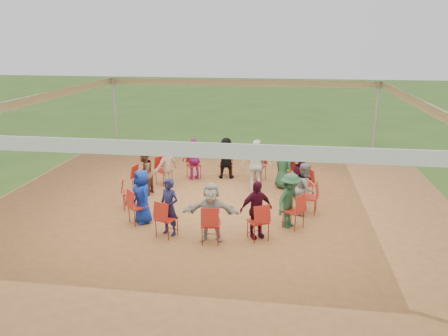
# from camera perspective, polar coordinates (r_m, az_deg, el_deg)

# --- Properties ---
(ground) EXTENTS (80.00, 80.00, 0.00)m
(ground) POSITION_cam_1_polar(r_m,az_deg,el_deg) (12.45, -0.50, -4.62)
(ground) COLOR #2E4F18
(ground) RESTS_ON ground
(dirt_patch) EXTENTS (13.00, 13.00, 0.00)m
(dirt_patch) POSITION_cam_1_polar(r_m,az_deg,el_deg) (12.45, -0.50, -4.60)
(dirt_patch) COLOR brown
(dirt_patch) RESTS_ON ground
(tent) EXTENTS (10.33, 10.33, 3.00)m
(tent) POSITION_cam_1_polar(r_m,az_deg,el_deg) (11.79, -0.53, 6.18)
(tent) COLOR #B2B2B7
(tent) RESTS_ON ground
(chair_0) EXTENTS (0.54, 0.53, 0.90)m
(chair_0) POSITION_cam_1_polar(r_m,az_deg,el_deg) (12.85, 10.50, -2.09)
(chair_0) COLOR #AF2015
(chair_0) RESTS_ON ground
(chair_1) EXTENTS (0.61, 0.61, 0.90)m
(chair_1) POSITION_cam_1_polar(r_m,az_deg,el_deg) (13.75, 8.11, -0.72)
(chair_1) COLOR #AF2015
(chair_1) RESTS_ON ground
(chair_2) EXTENTS (0.55, 0.56, 0.90)m
(chair_2) POSITION_cam_1_polar(r_m,az_deg,el_deg) (14.37, 4.52, 0.17)
(chair_2) COLOR #AF2015
(chair_2) RESTS_ON ground
(chair_3) EXTENTS (0.45, 0.47, 0.90)m
(chair_3) POSITION_cam_1_polar(r_m,az_deg,el_deg) (14.64, 0.32, 0.53)
(chair_3) COLOR #AF2015
(chair_3) RESTS_ON ground
(chair_4) EXTENTS (0.58, 0.59, 0.90)m
(chair_4) POSITION_cam_1_polar(r_m,az_deg,el_deg) (14.52, -3.98, 0.35)
(chair_4) COLOR #AF2015
(chair_4) RESTS_ON ground
(chair_5) EXTENTS (0.60, 0.60, 0.90)m
(chair_5) POSITION_cam_1_polar(r_m,az_deg,el_deg) (14.03, -7.87, -0.36)
(chair_5) COLOR #AF2015
(chair_5) RESTS_ON ground
(chair_6) EXTENTS (0.50, 0.48, 0.90)m
(chair_6) POSITION_cam_1_polar(r_m,az_deg,el_deg) (13.22, -10.78, -1.57)
(chair_6) COLOR #AF2015
(chair_6) RESTS_ON ground
(chair_7) EXTENTS (0.54, 0.53, 0.90)m
(chair_7) POSITION_cam_1_polar(r_m,az_deg,el_deg) (12.22, -12.10, -3.17)
(chair_7) COLOR #AF2015
(chair_7) RESTS_ON ground
(chair_8) EXTENTS (0.61, 0.61, 0.90)m
(chair_8) POSITION_cam_1_polar(r_m,az_deg,el_deg) (11.20, -11.15, -4.97)
(chair_8) COLOR #AF2015
(chair_8) RESTS_ON ground
(chair_9) EXTENTS (0.55, 0.56, 0.90)m
(chair_9) POSITION_cam_1_polar(r_m,az_deg,el_deg) (10.38, -7.53, -6.56)
(chair_9) COLOR #AF2015
(chair_9) RESTS_ON ground
(chair_10) EXTENTS (0.45, 0.47, 0.90)m
(chair_10) POSITION_cam_1_polar(r_m,az_deg,el_deg) (10.00, -1.73, -7.36)
(chair_10) COLOR #AF2015
(chair_10) RESTS_ON ground
(chair_11) EXTENTS (0.58, 0.59, 0.90)m
(chair_11) POSITION_cam_1_polar(r_m,az_deg,el_deg) (10.17, 4.48, -6.97)
(chair_11) COLOR #AF2015
(chair_11) RESTS_ON ground
(chair_12) EXTENTS (0.60, 0.60, 0.90)m
(chair_12) POSITION_cam_1_polar(r_m,az_deg,el_deg) (10.85, 9.07, -5.59)
(chair_12) COLOR #AF2015
(chair_12) RESTS_ON ground
(chair_13) EXTENTS (0.50, 0.48, 0.90)m
(chair_13) POSITION_cam_1_polar(r_m,az_deg,el_deg) (11.82, 11.02, -3.80)
(chair_13) COLOR #AF2015
(chair_13) RESTS_ON ground
(person_seated_0) EXTENTS (0.57, 0.76, 1.39)m
(person_seated_0) POSITION_cam_1_polar(r_m,az_deg,el_deg) (12.73, 10.05, -1.05)
(person_seated_0) COLOR #3B081A
(person_seated_0) RESTS_ON ground
(person_seated_1) EXTENTS (0.74, 0.76, 1.39)m
(person_seated_1) POSITION_cam_1_polar(r_m,az_deg,el_deg) (13.60, 7.78, 0.19)
(person_seated_1) COLOR #234E30
(person_seated_1) RESTS_ON ground
(person_seated_2) EXTENTS (0.59, 0.50, 1.39)m
(person_seated_2) POSITION_cam_1_polar(r_m,az_deg,el_deg) (14.20, 4.34, 1.01)
(person_seated_2) COLOR slate
(person_seated_2) RESTS_ON ground
(person_seated_3) EXTENTS (1.32, 0.57, 1.39)m
(person_seated_3) POSITION_cam_1_polar(r_m,az_deg,el_deg) (14.46, 0.29, 1.35)
(person_seated_3) COLOR black
(person_seated_3) RESTS_ON ground
(person_seated_4) EXTENTS (0.91, 0.76, 1.39)m
(person_seated_4) POSITION_cam_1_polar(r_m,az_deg,el_deg) (14.34, -3.86, 1.18)
(person_seated_4) COLOR #9A1B7D
(person_seated_4) RESTS_ON ground
(person_seated_5) EXTENTS (0.88, 0.99, 1.39)m
(person_seated_5) POSITION_cam_1_polar(r_m,az_deg,el_deg) (13.87, -7.59, 0.53)
(person_seated_5) COLOR #9E8765
(person_seated_5) RESTS_ON ground
(person_seated_6) EXTENTS (0.49, 0.73, 1.39)m
(person_seated_6) POSITION_cam_1_polar(r_m,az_deg,el_deg) (13.09, -10.38, -0.58)
(person_seated_6) COLOR brown
(person_seated_6) RESTS_ON ground
(person_seated_7) EXTENTS (0.74, 0.76, 1.39)m
(person_seated_7) POSITION_cam_1_polar(r_m,az_deg,el_deg) (11.15, -10.66, -3.66)
(person_seated_7) COLOR #102B96
(person_seated_7) RESTS_ON ground
(person_seated_8) EXTENTS (0.59, 0.50, 1.39)m
(person_seated_8) POSITION_cam_1_polar(r_m,az_deg,el_deg) (10.38, -7.18, -5.07)
(person_seated_8) COLOR #1C1A3D
(person_seated_8) RESTS_ON ground
(person_seated_9) EXTENTS (1.32, 0.57, 1.39)m
(person_seated_9) POSITION_cam_1_polar(r_m,az_deg,el_deg) (10.01, -1.67, -5.77)
(person_seated_9) COLOR #9D9A8C
(person_seated_9) RESTS_ON ground
(person_seated_10) EXTENTS (0.91, 0.76, 1.39)m
(person_seated_10) POSITION_cam_1_polar(r_m,az_deg,el_deg) (10.18, 4.22, -5.43)
(person_seated_10) COLOR #3B081A
(person_seated_10) RESTS_ON ground
(person_seated_11) EXTENTS (0.88, 0.99, 1.39)m
(person_seated_11) POSITION_cam_1_polar(r_m,az_deg,el_deg) (10.82, 8.60, -4.21)
(person_seated_11) COLOR #234E30
(person_seated_11) RESTS_ON ground
(person_seated_12) EXTENTS (0.49, 0.73, 1.39)m
(person_seated_12) POSITION_cam_1_polar(r_m,az_deg,el_deg) (11.74, 10.51, -2.61)
(person_seated_12) COLOR slate
(person_seated_12) RESTS_ON ground
(standing_person) EXTENTS (0.94, 0.52, 1.57)m
(standing_person) POSITION_cam_1_polar(r_m,az_deg,el_deg) (13.31, 4.24, 0.35)
(standing_person) COLOR white
(standing_person) RESTS_ON ground
(cable_coil) EXTENTS (0.35, 0.35, 0.03)m
(cable_coil) POSITION_cam_1_polar(r_m,az_deg,el_deg) (12.22, -0.76, -4.93)
(cable_coil) COLOR black
(cable_coil) RESTS_ON ground
(laptop) EXTENTS (0.34, 0.38, 0.22)m
(laptop) POSITION_cam_1_polar(r_m,az_deg,el_deg) (12.70, 9.34, -1.28)
(laptop) COLOR #B7B7BC
(laptop) RESTS_ON ground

